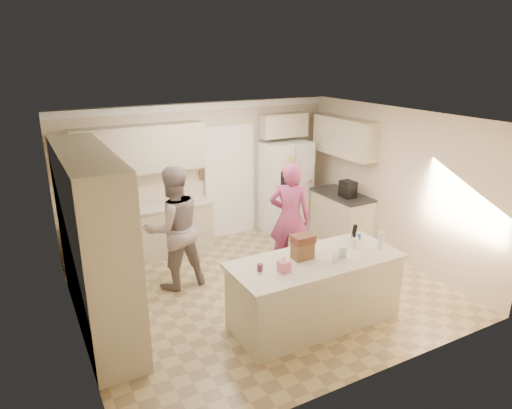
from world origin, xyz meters
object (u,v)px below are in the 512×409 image
utensil_crock (354,243)px  teen_boy (174,228)px  tissue_box (284,266)px  teen_girl (290,218)px  island_base (315,292)px  coffee_maker (348,189)px  refrigerator (285,187)px  dollhouse_body (303,251)px

utensil_crock → teen_boy: bearing=137.2°
tissue_box → teen_girl: size_ratio=0.08×
island_base → utensil_crock: bearing=4.4°
teen_boy → tissue_box: bearing=106.8°
coffee_maker → utensil_crock: bearing=-127.1°
refrigerator → teen_girl: (-0.91, -1.63, 0.02)m
coffee_maker → teen_boy: teen_boy is taller
island_base → utensil_crock: utensil_crock is taller
dollhouse_body → teen_boy: (-1.14, 1.75, -0.08)m
refrigerator → tissue_box: (-1.98, -3.18, 0.10)m
teen_boy → utensil_crock: bearing=133.2°
utensil_crock → dollhouse_body: bearing=176.4°
utensil_crock → dollhouse_body: 0.80m
tissue_box → teen_girl: teen_girl is taller
island_base → dollhouse_body: size_ratio=8.46×
coffee_maker → utensil_crock: (-1.40, -1.85, -0.07)m
refrigerator → teen_girl: size_ratio=0.98×
teen_girl → island_base: bearing=108.3°
coffee_maker → island_base: 2.87m
coffee_maker → tissue_box: coffee_maker is taller
island_base → teen_boy: size_ratio=1.16×
tissue_box → island_base: bearing=10.3°
refrigerator → island_base: (-1.43, -3.08, -0.46)m
utensil_crock → teen_girl: (-0.13, 1.40, -0.08)m
dollhouse_body → teen_boy: size_ratio=0.14×
coffee_maker → utensil_crock: 2.32m
refrigerator → tissue_box: size_ratio=12.86×
coffee_maker → utensil_crock: coffee_maker is taller
refrigerator → dollhouse_body: refrigerator is taller
coffee_maker → teen_girl: (-1.53, -0.45, -0.15)m
coffee_maker → island_base: (-2.05, -1.90, -0.63)m
refrigerator → tissue_box: refrigerator is taller
utensil_crock → dollhouse_body: dollhouse_body is taller
teen_boy → teen_girl: bearing=163.6°
refrigerator → teen_boy: (-2.72, -1.23, 0.05)m
island_base → dollhouse_body: bearing=146.3°
refrigerator → teen_boy: bearing=-160.2°
coffee_maker → island_base: bearing=-137.2°
coffee_maker → refrigerator: bearing=117.9°
utensil_crock → teen_boy: size_ratio=0.08×
utensil_crock → teen_girl: teen_girl is taller
dollhouse_body → teen_boy: 2.09m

